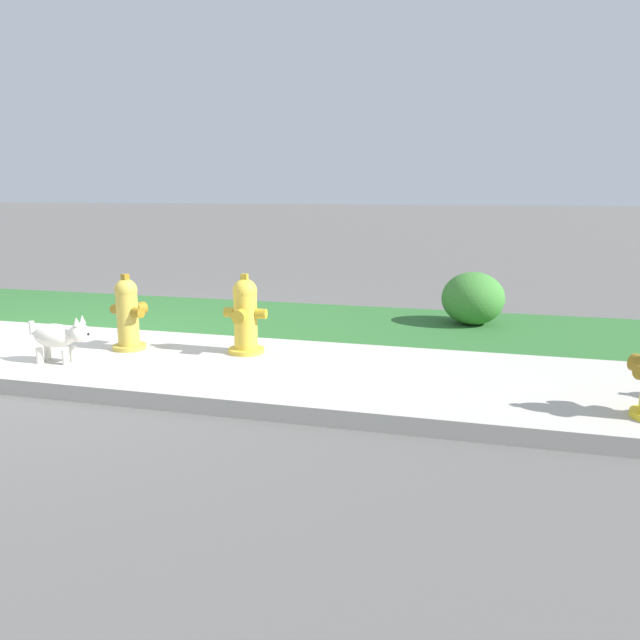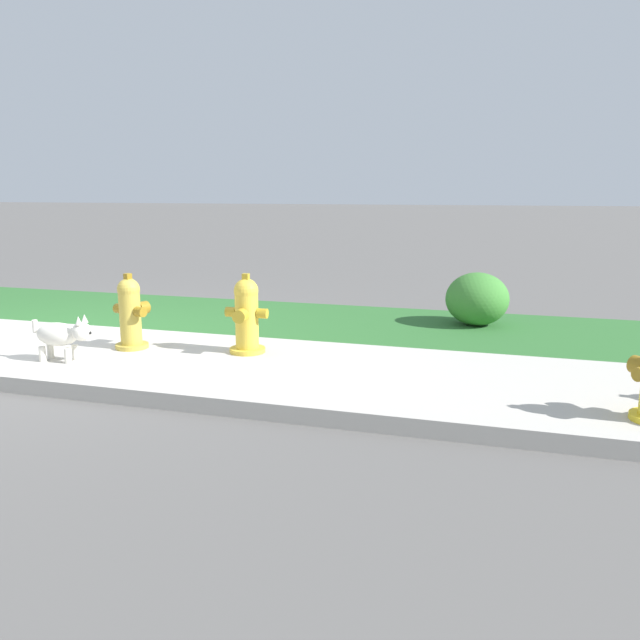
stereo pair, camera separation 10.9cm
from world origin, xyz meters
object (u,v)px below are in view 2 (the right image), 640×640
(fire_hydrant_mid_block, at_px, (246,316))
(small_white_dog, at_px, (62,335))
(fire_hydrant_near_corner, at_px, (131,313))
(shrub_bush_mid_verge, at_px, (477,299))

(fire_hydrant_mid_block, xyz_separation_m, small_white_dog, (-1.40, -0.72, -0.11))
(fire_hydrant_near_corner, height_order, shrub_bush_mid_verge, fire_hydrant_near_corner)
(shrub_bush_mid_verge, bearing_deg, fire_hydrant_near_corner, -146.62)
(fire_hydrant_near_corner, bearing_deg, small_white_dog, -100.73)
(shrub_bush_mid_verge, bearing_deg, fire_hydrant_mid_block, -136.41)
(shrub_bush_mid_verge, bearing_deg, small_white_dog, -142.42)
(fire_hydrant_near_corner, relative_size, fire_hydrant_mid_block, 0.97)
(fire_hydrant_near_corner, xyz_separation_m, shrub_bush_mid_verge, (3.02, 1.99, -0.05))
(fire_hydrant_near_corner, height_order, fire_hydrant_mid_block, fire_hydrant_mid_block)
(fire_hydrant_mid_block, bearing_deg, shrub_bush_mid_verge, -138.89)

